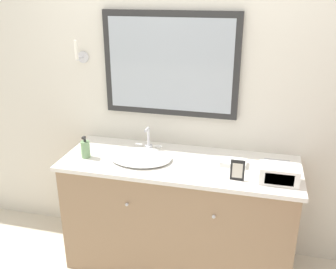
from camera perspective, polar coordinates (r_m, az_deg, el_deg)
wall_back at (r=2.83m, az=3.23°, el=6.20°), size 8.00×0.18×2.55m
vanity_counter at (r=2.88m, az=1.64°, el=-11.97°), size 1.69×0.62×0.87m
sink_basin at (r=2.70m, az=-4.11°, el=-3.38°), size 0.45×0.40×0.18m
soap_bottle at (r=2.77m, az=-12.47°, el=-2.17°), size 0.07×0.07×0.17m
appliance_box at (r=2.48m, az=16.57°, el=-5.81°), size 0.24×0.15×0.11m
picture_frame at (r=2.43m, az=10.54°, el=-5.38°), size 0.09×0.01×0.14m
hand_towel_near_sink at (r=2.65m, az=9.89°, el=-4.24°), size 0.18×0.12×0.03m
metal_tray at (r=2.74m, az=16.28°, el=-4.23°), size 0.18×0.12×0.01m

